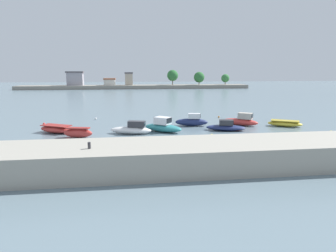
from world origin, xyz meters
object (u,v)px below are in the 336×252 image
object	(u,v)px
moored_boat_6	(241,121)
mooring_buoy_3	(44,124)
mooring_bollard	(89,145)
moored_boat_5	(226,127)
moored_boat_7	(285,123)
mooring_buoy_2	(219,117)
mooring_buoy_1	(212,136)
moored_boat_3	(163,126)
mooring_buoy_4	(331,132)
moored_boat_0	(56,129)
moored_boat_4	(192,121)
mooring_buoy_0	(96,119)
moored_boat_2	(132,129)
moored_boat_1	(78,133)

from	to	relation	value
moored_boat_6	mooring_buoy_3	size ratio (longest dim) A/B	13.42
mooring_bollard	moored_boat_5	world-z (taller)	mooring_bollard
moored_boat_7	mooring_buoy_2	size ratio (longest dim) A/B	17.83
mooring_buoy_1	moored_boat_3	bearing A→B (deg)	141.71
mooring_buoy_1	mooring_buoy_4	size ratio (longest dim) A/B	1.21
mooring_bollard	moored_boat_7	size ratio (longest dim) A/B	0.10
moored_boat_0	mooring_buoy_1	bearing A→B (deg)	13.31
moored_boat_4	moored_boat_6	world-z (taller)	moored_boat_6
moored_boat_3	mooring_buoy_2	world-z (taller)	moored_boat_3
moored_boat_7	mooring_buoy_3	distance (m)	34.90
moored_boat_5	mooring_buoy_1	size ratio (longest dim) A/B	13.02
moored_boat_3	mooring_buoy_0	xyz separation A→B (m)	(-9.75, 10.99, -0.50)
moored_boat_0	mooring_buoy_4	xyz separation A→B (m)	(34.75, -5.06, -0.31)
mooring_buoy_3	moored_boat_2	bearing A→B (deg)	-31.12
moored_boat_1	mooring_buoy_4	xyz separation A→B (m)	(31.54, -1.79, -0.41)
mooring_buoy_1	mooring_bollard	bearing A→B (deg)	-138.13
moored_boat_6	mooring_buoy_4	xyz separation A→B (m)	(9.30, -6.97, -0.49)
moored_boat_3	moored_boat_6	world-z (taller)	moored_boat_3
moored_boat_1	mooring_bollard	bearing A→B (deg)	-64.63
moored_boat_1	mooring_buoy_0	world-z (taller)	moored_boat_1
mooring_bollard	mooring_buoy_2	bearing A→B (deg)	55.11
moored_boat_0	moored_boat_4	bearing A→B (deg)	36.57
mooring_bollard	moored_boat_4	xyz separation A→B (m)	(12.01, 19.19, -1.68)
moored_boat_2	mooring_buoy_1	size ratio (longest dim) A/B	12.93
moored_boat_1	moored_boat_6	distance (m)	22.83
moored_boat_6	mooring_buoy_1	distance (m)	9.70
moored_boat_5	moored_boat_7	distance (m)	9.51
moored_boat_6	moored_boat_7	distance (m)	6.19
moored_boat_1	moored_boat_4	size ratio (longest dim) A/B	0.74
moored_boat_5	mooring_buoy_0	size ratio (longest dim) A/B	15.75
moored_boat_4	moored_boat_5	distance (m)	5.43
moored_boat_7	mooring_bollard	bearing A→B (deg)	-116.85
mooring_bollard	moored_boat_4	distance (m)	22.70
moored_boat_1	moored_boat_6	xyz separation A→B (m)	(22.24, 5.18, 0.08)
moored_boat_1	mooring_buoy_1	world-z (taller)	moored_boat_1
moored_boat_1	mooring_buoy_4	size ratio (longest dim) A/B	10.17
moored_boat_6	mooring_buoy_4	bearing A→B (deg)	-0.31
mooring_buoy_2	mooring_buoy_4	bearing A→B (deg)	-54.60
moored_boat_5	moored_boat_6	size ratio (longest dim) A/B	1.07
moored_boat_4	mooring_buoy_0	size ratio (longest dim) A/B	13.76
moored_boat_4	mooring_buoy_2	size ratio (longest dim) A/B	17.51
moored_boat_0	mooring_buoy_1	xyz separation A→B (m)	(19.01, -5.34, -0.27)
mooring_bollard	moored_boat_0	distance (m)	17.99
mooring_bollard	mooring_buoy_2	size ratio (longest dim) A/B	1.76
moored_boat_7	mooring_buoy_1	bearing A→B (deg)	-126.67
moored_boat_5	mooring_buoy_0	bearing A→B (deg)	163.98
mooring_buoy_0	mooring_buoy_3	distance (m)	8.10
moored_boat_4	mooring_buoy_4	size ratio (longest dim) A/B	13.72
moored_boat_1	mooring_buoy_1	bearing A→B (deg)	5.17
mooring_buoy_3	mooring_buoy_1	bearing A→B (deg)	-26.63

